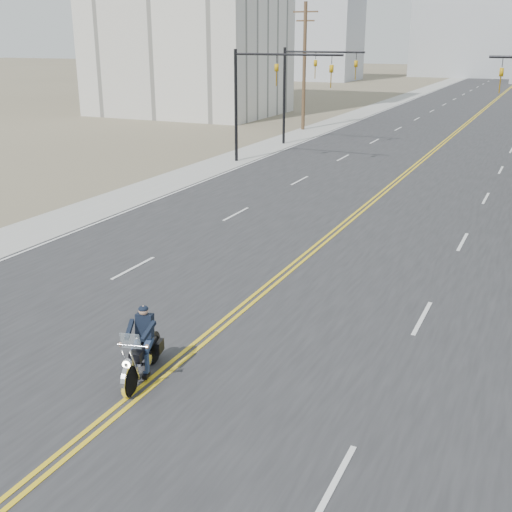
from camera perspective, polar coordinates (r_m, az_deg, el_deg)
The scene contains 9 objects.
road at distance 76.06m, azimuth 19.42°, elevation 12.02°, with size 20.00×200.00×0.01m, color #303033.
sidewalk_left at distance 78.08m, azimuth 10.84°, elevation 12.88°, with size 3.00×200.00×0.01m, color #A5A5A0.
traffic_mast_left at distance 40.96m, azimuth 0.80°, elevation 15.03°, with size 7.10×0.26×7.00m.
traffic_mast_far at distance 48.48m, azimuth 4.45°, elevation 15.49°, with size 6.10×0.26×7.00m.
utility_pole_left at distance 57.05m, azimuth 4.32°, elevation 16.59°, with size 2.20×0.30×10.50m.
haze_bldg_a at distance 127.70m, azimuth 5.75°, elevation 20.24°, with size 14.00×12.00×22.00m, color #B7BCC6.
haze_bldg_d at distance 146.72m, azimuth 18.36°, elevation 20.03°, with size 20.00×15.00×26.00m, color #ADB2B7.
haze_bldg_f at distance 147.10m, azimuth 1.96°, elevation 18.95°, with size 12.00×12.00×16.00m, color #ADB2B7.
motorcyclist at distance 15.32m, azimuth -10.21°, elevation -7.78°, with size 0.95×2.21×1.72m, color black, non-canonical shape.
Camera 1 is at (7.78, -5.28, 7.65)m, focal length 45.00 mm.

